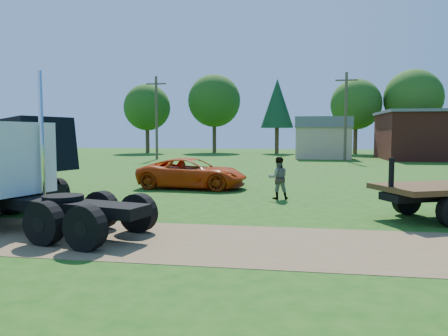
# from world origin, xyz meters

# --- Properties ---
(ground) EXTENTS (140.00, 140.00, 0.00)m
(ground) POSITION_xyz_m (0.00, 0.00, 0.00)
(ground) COLOR #164A10
(ground) RESTS_ON ground
(dirt_track) EXTENTS (120.00, 4.20, 0.01)m
(dirt_track) POSITION_xyz_m (0.00, 0.00, 0.01)
(dirt_track) COLOR brown
(dirt_track) RESTS_ON ground
(white_semi_tractor) EXTENTS (7.94, 4.27, 4.69)m
(white_semi_tractor) POSITION_xyz_m (-7.64, 0.75, 1.60)
(white_semi_tractor) COLOR black
(white_semi_tractor) RESTS_ON ground
(orange_pickup) EXTENTS (5.77, 2.98, 1.56)m
(orange_pickup) POSITION_xyz_m (-4.18, 10.90, 0.78)
(orange_pickup) COLOR #CA3C09
(orange_pickup) RESTS_ON ground
(spectator_b) EXTENTS (1.01, 0.86, 1.82)m
(spectator_b) POSITION_xyz_m (0.34, 7.90, 0.91)
(spectator_b) COLOR #999999
(spectator_b) RESTS_ON ground
(tan_shed) EXTENTS (6.20, 5.40, 4.70)m
(tan_shed) POSITION_xyz_m (4.00, 40.00, 2.42)
(tan_shed) COLOR tan
(tan_shed) RESTS_ON ground
(utility_poles) EXTENTS (42.20, 0.28, 9.00)m
(utility_poles) POSITION_xyz_m (6.00, 35.00, 4.71)
(utility_poles) COLOR brown
(utility_poles) RESTS_ON ground
(tree_row) EXTENTS (54.83, 12.16, 11.61)m
(tree_row) POSITION_xyz_m (4.45, 51.42, 7.23)
(tree_row) COLOR #392417
(tree_row) RESTS_ON ground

